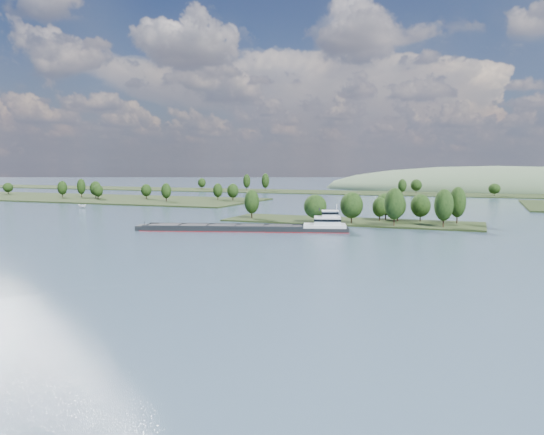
% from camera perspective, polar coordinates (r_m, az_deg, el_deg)
% --- Properties ---
extents(ground, '(1800.00, 1800.00, 0.00)m').
position_cam_1_polar(ground, '(154.21, 3.33, -2.74)').
color(ground, '#3E566B').
rests_on(ground, ground).
extents(tree_island, '(100.00, 30.91, 15.08)m').
position_cam_1_polar(tree_island, '(208.50, 10.13, 0.60)').
color(tree_island, black).
rests_on(tree_island, ground).
extents(left_bank, '(300.00, 80.00, 15.32)m').
position_cam_1_polar(left_bank, '(397.96, -22.59, 2.10)').
color(left_bank, black).
rests_on(left_bank, ground).
extents(back_shoreline, '(900.00, 60.00, 16.21)m').
position_cam_1_polar(back_shoreline, '(427.18, 16.27, 2.49)').
color(back_shoreline, black).
rests_on(back_shoreline, ground).
extents(hill_west, '(320.00, 160.00, 44.00)m').
position_cam_1_polar(hill_west, '(525.57, 22.91, 2.74)').
color(hill_west, '#445A3E').
rests_on(hill_west, ground).
extents(cargo_barge, '(72.36, 29.51, 9.88)m').
position_cam_1_polar(cargo_barge, '(182.17, -1.61, -1.05)').
color(cargo_barge, black).
rests_on(cargo_barge, ground).
extents(motorboat, '(5.82, 2.66, 2.18)m').
position_cam_1_polar(motorboat, '(297.14, -19.76, 1.18)').
color(motorboat, silver).
rests_on(motorboat, ground).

